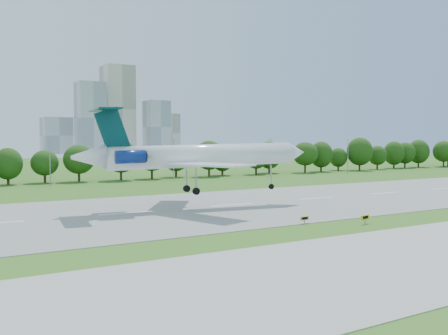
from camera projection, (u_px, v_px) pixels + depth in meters
ground at (328, 226)px, 68.53m from camera, size 600.00×600.00×0.00m
runway at (233, 205)px, 89.97m from camera, size 400.00×45.00×0.08m
taxiway at (445, 250)px, 53.10m from camera, size 400.00×23.00×0.08m
tree_line at (113, 159)px, 147.09m from camera, size 288.40×8.40×10.40m
light_poles at (116, 160)px, 137.22m from camera, size 175.90×0.25×12.19m
skyline at (114, 120)px, 453.07m from camera, size 127.00×52.00×80.00m
airliner at (192, 155)px, 85.59m from camera, size 42.70×30.91×14.59m
taxi_sign_left at (304, 218)px, 69.98m from camera, size 1.50×0.29×1.05m
taxi_sign_centre at (365, 217)px, 69.77m from camera, size 1.80×0.56×1.26m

